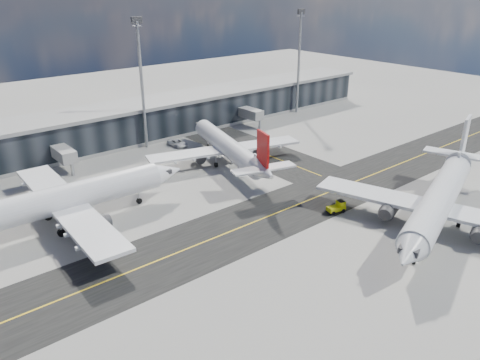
% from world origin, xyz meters
% --- Properties ---
extents(ground, '(300.00, 300.00, 0.00)m').
position_xyz_m(ground, '(0.00, 0.00, 0.00)').
color(ground, gray).
rests_on(ground, ground).
extents(taxiway_lanes, '(180.00, 63.00, 0.03)m').
position_xyz_m(taxiway_lanes, '(3.91, 10.74, 0.01)').
color(taxiway_lanes, black).
rests_on(taxiway_lanes, ground).
extents(terminal_concourse, '(152.00, 19.80, 8.80)m').
position_xyz_m(terminal_concourse, '(0.04, 54.93, 4.09)').
color(terminal_concourse, black).
rests_on(terminal_concourse, ground).
extents(floodlight_masts, '(102.50, 0.70, 28.90)m').
position_xyz_m(floodlight_masts, '(0.00, 48.00, 15.61)').
color(floodlight_masts, gray).
rests_on(floodlight_masts, ground).
extents(airliner_af, '(44.69, 38.06, 13.26)m').
position_xyz_m(airliner_af, '(-30.04, 22.46, 4.38)').
color(airliner_af, white).
rests_on(airliner_af, ground).
extents(airliner_redtail, '(33.41, 38.81, 11.67)m').
position_xyz_m(airliner_redtail, '(7.64, 26.86, 3.85)').
color(airliner_redtail, white).
rests_on(airliner_redtail, ground).
extents(airliner_near, '(43.66, 37.66, 13.23)m').
position_xyz_m(airliner_near, '(17.19, -14.71, 4.37)').
color(airliner_near, silver).
rests_on(airliner_near, ground).
extents(baggage_tug, '(3.34, 2.19, 1.93)m').
position_xyz_m(baggage_tug, '(8.02, -2.17, 0.97)').
color(baggage_tug, '#D3D90B').
rests_on(baggage_tug, ground).
extents(service_van, '(2.91, 5.78, 1.57)m').
position_xyz_m(service_van, '(5.94, 44.00, 0.78)').
color(service_van, white).
rests_on(service_van, ground).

